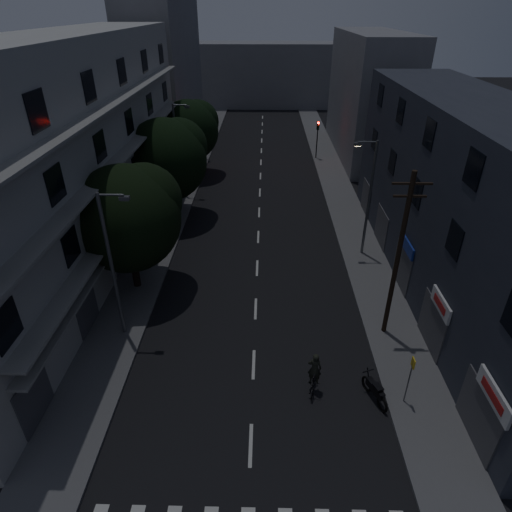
{
  "coord_description": "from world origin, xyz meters",
  "views": [
    {
      "loc": [
        0.45,
        -9.01,
        15.38
      ],
      "look_at": [
        0.0,
        12.0,
        3.0
      ],
      "focal_mm": 30.0,
      "sensor_mm": 36.0,
      "label": 1
    }
  ],
  "objects_px": {
    "bus_stop_sign": "(411,373)",
    "cyclist": "(314,378)",
    "motorcycle": "(375,391)",
    "utility_pole": "(398,255)"
  },
  "relations": [
    {
      "from": "cyclist",
      "to": "bus_stop_sign",
      "type": "bearing_deg",
      "value": -0.22
    },
    {
      "from": "utility_pole",
      "to": "cyclist",
      "type": "height_order",
      "value": "utility_pole"
    },
    {
      "from": "motorcycle",
      "to": "utility_pole",
      "type": "bearing_deg",
      "value": 50.83
    },
    {
      "from": "utility_pole",
      "to": "cyclist",
      "type": "relative_size",
      "value": 4.18
    },
    {
      "from": "utility_pole",
      "to": "motorcycle",
      "type": "bearing_deg",
      "value": -108.39
    },
    {
      "from": "bus_stop_sign",
      "to": "cyclist",
      "type": "distance_m",
      "value": 4.2
    },
    {
      "from": "utility_pole",
      "to": "motorcycle",
      "type": "height_order",
      "value": "utility_pole"
    },
    {
      "from": "bus_stop_sign",
      "to": "motorcycle",
      "type": "xyz_separation_m",
      "value": [
        -1.28,
        0.22,
        -1.39
      ]
    },
    {
      "from": "utility_pole",
      "to": "cyclist",
      "type": "xyz_separation_m",
      "value": [
        -4.2,
        -4.06,
        -4.14
      ]
    },
    {
      "from": "cyclist",
      "to": "motorcycle",
      "type": "bearing_deg",
      "value": -0.52
    }
  ]
}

